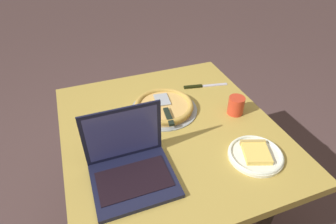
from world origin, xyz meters
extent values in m
plane|color=#503B3A|center=(0.00, 0.00, 0.00)|extent=(12.00, 12.00, 0.00)
cube|color=#B39642|center=(0.00, 0.00, 0.71)|extent=(1.02, 0.94, 0.04)
cylinder|color=#2E271E|center=(-0.36, -0.36, 0.34)|extent=(0.06, 0.06, 0.69)
cylinder|color=#2E271E|center=(-0.36, 0.36, 0.34)|extent=(0.06, 0.06, 0.69)
cylinder|color=#2E271E|center=(0.36, 0.36, 0.34)|extent=(0.06, 0.06, 0.69)
cube|color=black|center=(0.24, -0.23, 0.74)|extent=(0.25, 0.30, 0.02)
cube|color=black|center=(0.24, -0.23, 0.75)|extent=(0.15, 0.26, 0.00)
cube|color=black|center=(0.12, -0.23, 0.86)|extent=(0.01, 0.30, 0.23)
cube|color=#3C4080|center=(0.12, -0.23, 0.86)|extent=(0.00, 0.27, 0.20)
cylinder|color=white|center=(0.29, 0.26, 0.73)|extent=(0.22, 0.22, 0.01)
torus|color=white|center=(0.29, 0.26, 0.74)|extent=(0.21, 0.21, 0.01)
cube|color=#F7CF5F|center=(0.29, 0.26, 0.75)|extent=(0.14, 0.13, 0.02)
cube|color=tan|center=(0.23, 0.28, 0.75)|extent=(0.05, 0.10, 0.03)
cylinder|color=#97A0A6|center=(-0.13, 0.02, 0.73)|extent=(0.32, 0.32, 0.01)
cylinder|color=#DCAB5C|center=(-0.13, 0.02, 0.74)|extent=(0.28, 0.28, 0.02)
torus|color=gold|center=(-0.13, 0.02, 0.76)|extent=(0.29, 0.29, 0.03)
cube|color=#A7AFB9|center=(-0.18, 0.02, 0.76)|extent=(0.11, 0.08, 0.00)
cube|color=black|center=(-0.04, 0.01, 0.76)|extent=(0.13, 0.04, 0.01)
cube|color=silver|center=(-0.25, 0.34, 0.73)|extent=(0.05, 0.19, 0.00)
cube|color=black|center=(-0.27, 0.24, 0.73)|extent=(0.04, 0.10, 0.01)
cylinder|color=red|center=(0.01, 0.33, 0.77)|extent=(0.08, 0.08, 0.09)
cylinder|color=#4A3018|center=(0.01, 0.33, 0.80)|extent=(0.07, 0.07, 0.01)
camera|label=1|loc=(0.89, -0.34, 1.55)|focal=29.68mm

